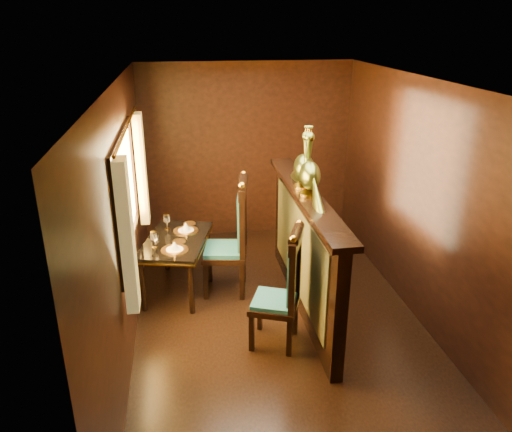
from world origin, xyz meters
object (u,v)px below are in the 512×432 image
object	(u,v)px
dining_table	(176,244)
peacock_left	(310,163)
chair_right	(236,233)
peacock_right	(304,156)
chair_left	(287,285)

from	to	relation	value
dining_table	peacock_left	distance (m)	1.90
chair_right	peacock_right	bearing A→B (deg)	-16.29
chair_right	peacock_left	size ratio (longest dim) A/B	2.08
dining_table	peacock_right	size ratio (longest dim) A/B	1.79
chair_right	peacock_right	size ratio (longest dim) A/B	2.04
chair_right	peacock_right	xyz separation A→B (m)	(0.69, -0.34, 0.97)
dining_table	peacock_left	size ratio (longest dim) A/B	1.84
dining_table	peacock_right	xyz separation A→B (m)	(1.38, -0.45, 1.11)
dining_table	chair_right	world-z (taller)	chair_right
dining_table	chair_left	size ratio (longest dim) A/B	0.99
dining_table	chair_right	distance (m)	0.71
dining_table	peacock_right	distance (m)	1.83
chair_left	chair_right	bearing A→B (deg)	129.35
chair_left	chair_right	distance (m)	1.19
dining_table	peacock_right	bearing A→B (deg)	-4.09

